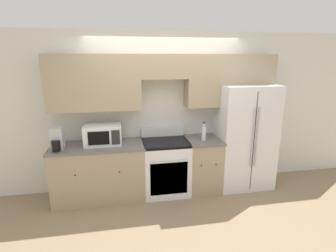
{
  "coord_description": "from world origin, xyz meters",
  "views": [
    {
      "loc": [
        -0.73,
        -3.63,
        2.18
      ],
      "look_at": [
        0.0,
        0.31,
        1.14
      ],
      "focal_mm": 28.0,
      "sensor_mm": 36.0,
      "label": 1
    }
  ],
  "objects_px": {
    "oven_range": "(166,166)",
    "refrigerator": "(243,136)",
    "bottle": "(204,133)",
    "microwave": "(103,134)"
  },
  "relations": [
    {
      "from": "refrigerator",
      "to": "oven_range",
      "type": "bearing_deg",
      "value": -177.28
    },
    {
      "from": "oven_range",
      "to": "microwave",
      "type": "bearing_deg",
      "value": 177.29
    },
    {
      "from": "bottle",
      "to": "oven_range",
      "type": "bearing_deg",
      "value": 174.05
    },
    {
      "from": "oven_range",
      "to": "microwave",
      "type": "xyz_separation_m",
      "value": [
        -0.97,
        0.05,
        0.59
      ]
    },
    {
      "from": "oven_range",
      "to": "microwave",
      "type": "distance_m",
      "value": 1.14
    },
    {
      "from": "microwave",
      "to": "bottle",
      "type": "height_order",
      "value": "microwave"
    },
    {
      "from": "refrigerator",
      "to": "microwave",
      "type": "height_order",
      "value": "refrigerator"
    },
    {
      "from": "oven_range",
      "to": "refrigerator",
      "type": "height_order",
      "value": "refrigerator"
    },
    {
      "from": "bottle",
      "to": "refrigerator",
      "type": "bearing_deg",
      "value": 9.77
    },
    {
      "from": "oven_range",
      "to": "refrigerator",
      "type": "distance_m",
      "value": 1.43
    }
  ]
}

